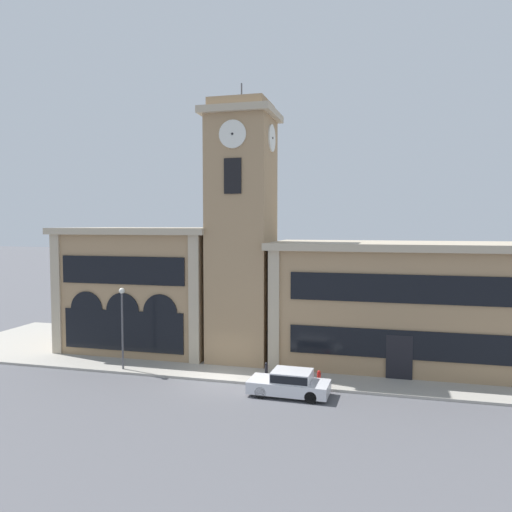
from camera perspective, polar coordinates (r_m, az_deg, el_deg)
The scene contains 9 objects.
ground_plane at distance 29.97m, azimuth -4.29°, elevation -14.21°, with size 300.00×300.00×0.00m, color #56565B.
sidewalk_kerb at distance 35.44m, azimuth -1.10°, elevation -11.25°, with size 44.02×11.98×0.15m.
clock_tower at distance 33.19m, azimuth -1.63°, elevation 2.71°, with size 4.67×4.67×18.39m.
town_hall_left_wing at distance 37.77m, azimuth -12.38°, elevation -3.57°, with size 11.66×7.79×8.94m.
town_hall_right_wing at distance 33.81m, azimuth 15.97°, elevation -5.25°, with size 16.42×7.79×8.02m.
parked_car_near at distance 27.59m, azimuth 3.91°, elevation -14.23°, with size 4.36×2.01×1.37m.
street_lamp at distance 32.27m, azimuth -15.04°, elevation -6.53°, with size 0.36×0.36×5.10m.
bollard at distance 29.61m, azimuth 1.19°, elevation -13.07°, with size 0.18×0.18×1.06m.
fire_hydrant at distance 28.95m, azimuth 7.20°, elevation -13.69°, with size 0.22×0.22×0.87m.
Camera 1 is at (9.26, -26.99, 9.16)m, focal length 35.00 mm.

